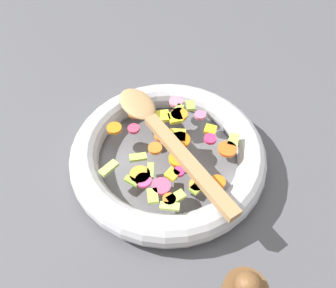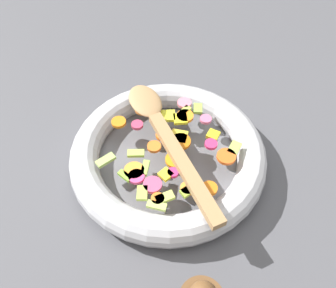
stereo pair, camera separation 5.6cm
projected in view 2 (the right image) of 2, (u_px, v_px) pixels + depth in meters
The scene contains 4 objects.
ground_plane at pixel (168, 161), 0.59m from camera, with size 4.00×4.00×0.00m, color #4C4C51.
skillet at pixel (168, 154), 0.58m from camera, with size 0.34×0.34×0.05m.
chopped_vegetables at pixel (170, 148), 0.55m from camera, with size 0.24×0.24×0.01m.
wooden_spoon at pixel (162, 130), 0.56m from camera, with size 0.26×0.25×0.01m.
Camera 2 is at (-0.13, 0.33, 0.48)m, focal length 35.00 mm.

